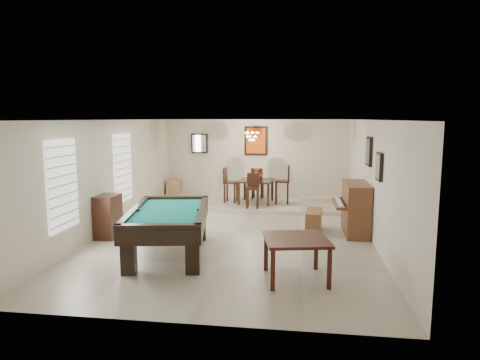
% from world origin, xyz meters
% --- Properties ---
extents(ground_plane, '(6.00, 9.00, 0.02)m').
position_xyz_m(ground_plane, '(0.00, 0.00, -0.01)').
color(ground_plane, beige).
extents(wall_back, '(6.00, 0.04, 2.60)m').
position_xyz_m(wall_back, '(0.00, 4.50, 1.30)').
color(wall_back, silver).
rests_on(wall_back, ground_plane).
extents(wall_front, '(6.00, 0.04, 2.60)m').
position_xyz_m(wall_front, '(0.00, -4.50, 1.30)').
color(wall_front, silver).
rests_on(wall_front, ground_plane).
extents(wall_left, '(0.04, 9.00, 2.60)m').
position_xyz_m(wall_left, '(-3.00, 0.00, 1.30)').
color(wall_left, silver).
rests_on(wall_left, ground_plane).
extents(wall_right, '(0.04, 9.00, 2.60)m').
position_xyz_m(wall_right, '(3.00, 0.00, 1.30)').
color(wall_right, silver).
rests_on(wall_right, ground_plane).
extents(ceiling, '(6.00, 9.00, 0.04)m').
position_xyz_m(ceiling, '(0.00, 0.00, 2.60)').
color(ceiling, white).
rests_on(ceiling, wall_back).
extents(dining_step, '(6.00, 2.50, 0.12)m').
position_xyz_m(dining_step, '(0.00, 3.25, 0.06)').
color(dining_step, beige).
rests_on(dining_step, ground_plane).
extents(window_left_front, '(0.06, 1.00, 1.70)m').
position_xyz_m(window_left_front, '(-2.97, -2.20, 1.40)').
color(window_left_front, white).
rests_on(window_left_front, wall_left).
extents(window_left_rear, '(0.06, 1.00, 1.70)m').
position_xyz_m(window_left_rear, '(-2.97, 0.60, 1.40)').
color(window_left_rear, white).
rests_on(window_left_rear, wall_left).
extents(pool_table, '(1.83, 2.81, 0.87)m').
position_xyz_m(pool_table, '(-1.07, -1.77, 0.44)').
color(pool_table, black).
rests_on(pool_table, ground_plane).
extents(square_table, '(1.19, 1.19, 0.70)m').
position_xyz_m(square_table, '(1.39, -2.74, 0.35)').
color(square_table, '#33120C').
rests_on(square_table, ground_plane).
extents(upright_piano, '(0.79, 1.41, 1.17)m').
position_xyz_m(upright_piano, '(2.59, 0.33, 0.59)').
color(upright_piano, brown).
rests_on(upright_piano, ground_plane).
extents(piano_bench, '(0.43, 0.92, 0.50)m').
position_xyz_m(piano_bench, '(1.78, 0.35, 0.25)').
color(piano_bench, brown).
rests_on(piano_bench, ground_plane).
extents(apothecary_chest, '(0.43, 0.64, 0.96)m').
position_xyz_m(apothecary_chest, '(-2.77, -0.79, 0.48)').
color(apothecary_chest, black).
rests_on(apothecary_chest, ground_plane).
extents(dining_table, '(1.06, 1.06, 0.82)m').
position_xyz_m(dining_table, '(0.16, 2.98, 0.53)').
color(dining_table, black).
rests_on(dining_table, dining_step).
extents(flower_vase, '(0.15, 0.15, 0.23)m').
position_xyz_m(flower_vase, '(0.16, 2.98, 1.05)').
color(flower_vase, '#A52B0E').
rests_on(flower_vase, dining_table).
extents(dining_chair_south, '(0.36, 0.36, 0.97)m').
position_xyz_m(dining_chair_south, '(0.14, 2.25, 0.61)').
color(dining_chair_south, black).
rests_on(dining_chair_south, dining_step).
extents(dining_chair_north, '(0.39, 0.39, 0.97)m').
position_xyz_m(dining_chair_north, '(0.14, 3.74, 0.61)').
color(dining_chair_north, black).
rests_on(dining_chair_north, dining_step).
extents(dining_chair_west, '(0.42, 0.42, 1.04)m').
position_xyz_m(dining_chair_west, '(-0.60, 2.98, 0.64)').
color(dining_chair_west, black).
rests_on(dining_chair_west, dining_step).
extents(dining_chair_east, '(0.43, 0.43, 1.15)m').
position_xyz_m(dining_chair_east, '(0.93, 3.01, 0.70)').
color(dining_chair_east, black).
rests_on(dining_chair_east, dining_step).
extents(corner_bench, '(0.44, 0.54, 0.46)m').
position_xyz_m(corner_bench, '(-2.74, 4.18, 0.35)').
color(corner_bench, tan).
rests_on(corner_bench, dining_step).
extents(chandelier, '(0.44, 0.44, 0.60)m').
position_xyz_m(chandelier, '(0.00, 3.20, 2.20)').
color(chandelier, '#FFE5B2').
rests_on(chandelier, ceiling).
extents(back_painting, '(0.75, 0.06, 0.95)m').
position_xyz_m(back_painting, '(0.00, 4.46, 1.90)').
color(back_painting, '#D84C14').
rests_on(back_painting, wall_back).
extents(back_mirror, '(0.55, 0.06, 0.65)m').
position_xyz_m(back_mirror, '(-1.90, 4.46, 1.80)').
color(back_mirror, white).
rests_on(back_mirror, wall_back).
extents(right_picture_upper, '(0.06, 0.55, 0.65)m').
position_xyz_m(right_picture_upper, '(2.96, 0.30, 1.90)').
color(right_picture_upper, slate).
rests_on(right_picture_upper, wall_right).
extents(right_picture_lower, '(0.06, 0.45, 0.55)m').
position_xyz_m(right_picture_lower, '(2.96, -1.00, 1.70)').
color(right_picture_lower, gray).
rests_on(right_picture_lower, wall_right).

